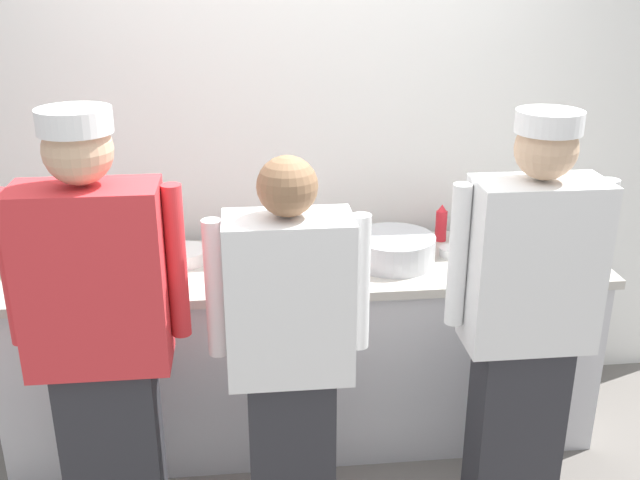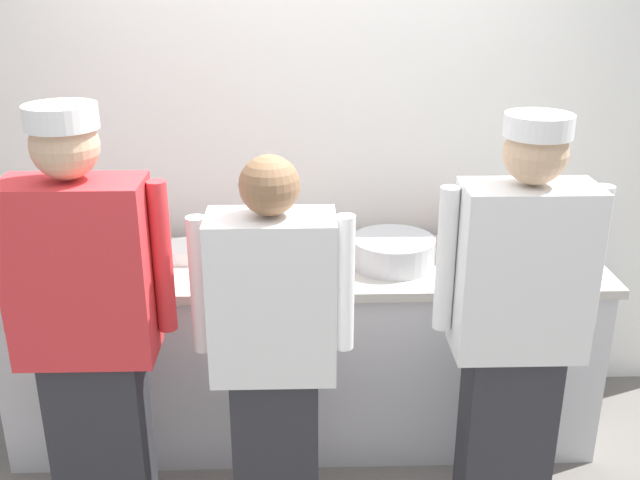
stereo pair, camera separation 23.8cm
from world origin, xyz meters
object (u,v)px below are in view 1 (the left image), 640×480
Objects in this scene: squeeze_bottle_secondary at (261,251)px; chef_center at (290,356)px; ramekin_red_sauce at (308,248)px; chef_far_right at (527,319)px; mixing_bowl_steel at (394,250)px; chef_near_left at (101,338)px; squeeze_bottle_primary at (441,223)px; sheet_tray at (90,269)px; chefs_knife at (300,272)px; plate_stack_front at (183,255)px; ramekin_yellow_sauce at (337,249)px; deli_cup at (238,270)px; ramekin_green_sauce at (451,251)px; plate_stack_rear at (538,256)px; ramekin_orange_sauce at (234,255)px.

chef_center is at bearing -83.14° from squeeze_bottle_secondary.
squeeze_bottle_secondary is 1.62× the size of ramekin_red_sauce.
mixing_bowl_steel is at bearing 120.65° from chef_far_right.
squeeze_bottle_primary is (1.46, 0.92, 0.04)m from chef_near_left.
sheet_tray is 1.75× the size of chefs_knife.
squeeze_bottle_primary is (1.23, 0.14, 0.06)m from plate_stack_front.
sheet_tray is (-0.40, -0.07, -0.02)m from plate_stack_front.
ramekin_red_sauce reaches higher than ramekin_yellow_sauce.
ramekin_green_sauce is at bearing 10.19° from deli_cup.
ramekin_yellow_sauce is 0.32× the size of chefs_knife.
ramekin_green_sauce is (1.46, 0.72, -0.03)m from chef_near_left.
squeeze_bottle_secondary reaches higher than chefs_knife.
chef_near_left reaches higher than sheet_tray.
plate_stack_rear is at bearing -11.10° from ramekin_red_sauce.
chefs_knife is at bearing -32.67° from ramekin_orange_sauce.
squeeze_bottle_secondary is 0.18m from ramekin_orange_sauce.
plate_stack_rear reaches higher than ramekin_yellow_sauce.
deli_cup reaches higher than ramekin_yellow_sauce.
squeeze_bottle_primary is 1.01m from ramekin_orange_sauce.
deli_cup is (-0.98, -0.18, 0.02)m from ramekin_green_sauce.
ramekin_green_sauce is at bearing -9.57° from ramekin_yellow_sauce.
mixing_bowl_steel is (1.17, 0.67, 0.02)m from chef_near_left.
chefs_knife is (0.92, -0.12, -0.01)m from sheet_tray.
chefs_knife is at bearing -19.99° from plate_stack_front.
squeeze_bottle_secondary reaches higher than mixing_bowl_steel.
mixing_bowl_steel is 0.71m from deli_cup.
ramekin_green_sauce is (0.88, 0.07, -0.06)m from squeeze_bottle_secondary.
squeeze_bottle_primary is 0.67m from ramekin_red_sauce.
chef_far_right reaches higher than plate_stack_front.
chef_center reaches higher than squeeze_bottle_secondary.
plate_stack_rear is 0.76× the size of chefs_knife.
chef_center is 3.28× the size of sheet_tray.
plate_stack_front is 2.49× the size of ramekin_orange_sauce.
plate_stack_rear is (1.60, -0.16, -0.01)m from plate_stack_front.
ramekin_green_sauce is 1.21× the size of deli_cup.
ramekin_orange_sauce is (-0.34, -0.05, 0.00)m from ramekin_red_sauce.
chef_near_left is at bearing -131.47° from squeeze_bottle_secondary.
sheet_tray is at bearing 103.31° from chef_near_left.
chefs_knife is (-0.05, -0.23, -0.02)m from ramekin_red_sauce.
squeeze_bottle_primary reaches higher than plate_stack_front.
squeeze_bottle_secondary is at bearing 147.16° from chef_far_right.
sheet_tray is (-2.00, 0.09, -0.01)m from plate_stack_rear.
squeeze_bottle_primary is 1.03× the size of squeeze_bottle_secondary.
chef_center is 0.60m from deli_cup.
sheet_tray is 0.75m from squeeze_bottle_secondary.
chef_far_right reaches higher than chefs_knife.
sheet_tray is (-1.72, 0.68, -0.01)m from chef_far_right.
squeeze_bottle_secondary is (0.35, -0.12, 0.05)m from plate_stack_front.
ramekin_orange_sauce reaches higher than ramekin_green_sauce.
chef_center is 8.57× the size of squeeze_bottle_primary.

